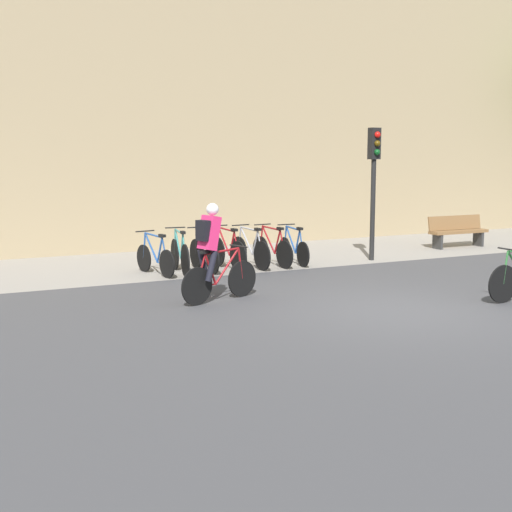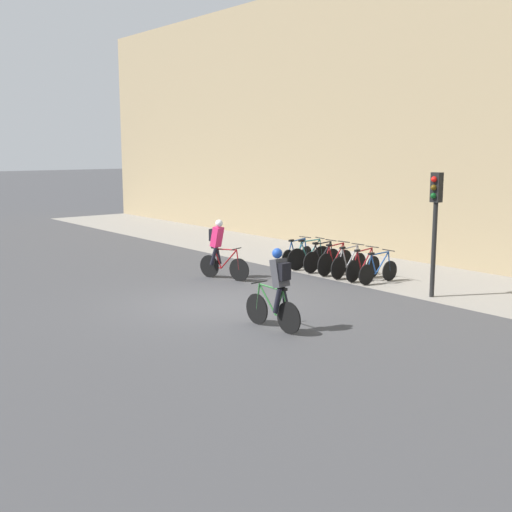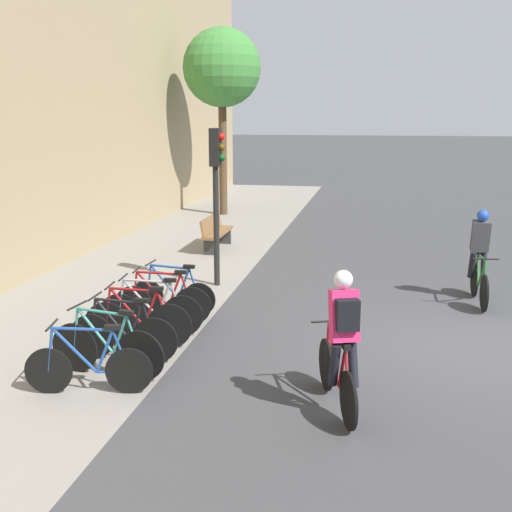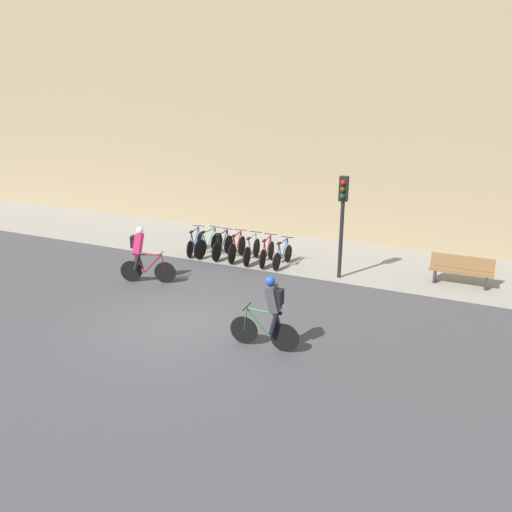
{
  "view_description": "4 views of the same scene",
  "coord_description": "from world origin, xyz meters",
  "px_view_note": "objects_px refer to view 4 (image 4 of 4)",
  "views": [
    {
      "loc": [
        -7.36,
        -9.55,
        2.67
      ],
      "look_at": [
        -1.52,
        2.47,
        0.71
      ],
      "focal_mm": 50.0,
      "sensor_mm": 36.0,
      "label": 1
    },
    {
      "loc": [
        12.72,
        -9.0,
        3.86
      ],
      "look_at": [
        -0.01,
        1.35,
        1.09
      ],
      "focal_mm": 45.0,
      "sensor_mm": 36.0,
      "label": 2
    },
    {
      "loc": [
        -9.78,
        1.67,
        3.53
      ],
      "look_at": [
        0.43,
        3.64,
        1.22
      ],
      "focal_mm": 45.0,
      "sensor_mm": 36.0,
      "label": 3
    },
    {
      "loc": [
        6.65,
        -9.78,
        5.67
      ],
      "look_at": [
        0.73,
        3.28,
        0.93
      ],
      "focal_mm": 35.0,
      "sensor_mm": 36.0,
      "label": 4
    }
  ],
  "objects_px": {
    "parked_bike_0": "(195,243)",
    "traffic_light_pole": "(343,208)",
    "parked_bike_5": "(267,253)",
    "parked_bike_3": "(237,248)",
    "cyclist_pink": "(141,253)",
    "parked_bike_6": "(283,255)",
    "bench": "(461,270)",
    "parked_bike_2": "(223,246)",
    "cyclist_grey": "(271,311)",
    "parked_bike_4": "(252,250)",
    "parked_bike_1": "(209,244)"
  },
  "relations": [
    {
      "from": "parked_bike_6",
      "to": "bench",
      "type": "height_order",
      "value": "parked_bike_6"
    },
    {
      "from": "parked_bike_2",
      "to": "parked_bike_3",
      "type": "bearing_deg",
      "value": 0.01
    },
    {
      "from": "parked_bike_1",
      "to": "parked_bike_2",
      "type": "bearing_deg",
      "value": 0.02
    },
    {
      "from": "parked_bike_4",
      "to": "parked_bike_6",
      "type": "height_order",
      "value": "parked_bike_4"
    },
    {
      "from": "cyclist_grey",
      "to": "parked_bike_3",
      "type": "height_order",
      "value": "cyclist_grey"
    },
    {
      "from": "parked_bike_1",
      "to": "traffic_light_pole",
      "type": "distance_m",
      "value": 5.28
    },
    {
      "from": "parked_bike_4",
      "to": "parked_bike_5",
      "type": "distance_m",
      "value": 0.58
    },
    {
      "from": "parked_bike_0",
      "to": "parked_bike_3",
      "type": "xyz_separation_m",
      "value": [
        1.73,
        0.0,
        0.03
      ]
    },
    {
      "from": "cyclist_grey",
      "to": "parked_bike_6",
      "type": "xyz_separation_m",
      "value": [
        -1.86,
        5.49,
        -0.57
      ]
    },
    {
      "from": "cyclist_pink",
      "to": "parked_bike_4",
      "type": "relative_size",
      "value": 1.04
    },
    {
      "from": "cyclist_pink",
      "to": "parked_bike_3",
      "type": "xyz_separation_m",
      "value": [
        1.69,
        3.2,
        -0.53
      ]
    },
    {
      "from": "cyclist_pink",
      "to": "parked_bike_3",
      "type": "height_order",
      "value": "cyclist_pink"
    },
    {
      "from": "parked_bike_0",
      "to": "parked_bike_2",
      "type": "xyz_separation_m",
      "value": [
        1.15,
        0.0,
        0.02
      ]
    },
    {
      "from": "bench",
      "to": "traffic_light_pole",
      "type": "bearing_deg",
      "value": -165.01
    },
    {
      "from": "parked_bike_6",
      "to": "traffic_light_pole",
      "type": "relative_size",
      "value": 0.49
    },
    {
      "from": "parked_bike_4",
      "to": "bench",
      "type": "relative_size",
      "value": 0.93
    },
    {
      "from": "parked_bike_0",
      "to": "parked_bike_4",
      "type": "xyz_separation_m",
      "value": [
        2.3,
        0.0,
        0.02
      ]
    },
    {
      "from": "parked_bike_5",
      "to": "parked_bike_3",
      "type": "bearing_deg",
      "value": 179.94
    },
    {
      "from": "parked_bike_2",
      "to": "parked_bike_6",
      "type": "distance_m",
      "value": 2.3
    },
    {
      "from": "parked_bike_4",
      "to": "traffic_light_pole",
      "type": "height_order",
      "value": "traffic_light_pole"
    },
    {
      "from": "cyclist_pink",
      "to": "parked_bike_5",
      "type": "relative_size",
      "value": 1.07
    },
    {
      "from": "cyclist_pink",
      "to": "parked_bike_0",
      "type": "distance_m",
      "value": 3.25
    },
    {
      "from": "parked_bike_4",
      "to": "parked_bike_0",
      "type": "bearing_deg",
      "value": -179.98
    },
    {
      "from": "parked_bike_5",
      "to": "traffic_light_pole",
      "type": "bearing_deg",
      "value": -6.39
    },
    {
      "from": "parked_bike_5",
      "to": "parked_bike_6",
      "type": "xyz_separation_m",
      "value": [
        0.57,
        -0.0,
        -0.02
      ]
    },
    {
      "from": "cyclist_grey",
      "to": "parked_bike_2",
      "type": "height_order",
      "value": "cyclist_grey"
    },
    {
      "from": "cyclist_pink",
      "to": "traffic_light_pole",
      "type": "xyz_separation_m",
      "value": [
        5.48,
        2.91,
        1.32
      ]
    },
    {
      "from": "parked_bike_2",
      "to": "bench",
      "type": "height_order",
      "value": "parked_bike_2"
    },
    {
      "from": "parked_bike_0",
      "to": "traffic_light_pole",
      "type": "xyz_separation_m",
      "value": [
        5.51,
        -0.29,
        1.88
      ]
    },
    {
      "from": "parked_bike_1",
      "to": "parked_bike_5",
      "type": "bearing_deg",
      "value": -0.02
    },
    {
      "from": "parked_bike_5",
      "to": "bench",
      "type": "height_order",
      "value": "parked_bike_5"
    },
    {
      "from": "parked_bike_6",
      "to": "traffic_light_pole",
      "type": "height_order",
      "value": "traffic_light_pole"
    },
    {
      "from": "cyclist_pink",
      "to": "parked_bike_2",
      "type": "bearing_deg",
      "value": 70.79
    },
    {
      "from": "cyclist_pink",
      "to": "cyclist_grey",
      "type": "relative_size",
      "value": 1.0
    },
    {
      "from": "parked_bike_3",
      "to": "parked_bike_6",
      "type": "height_order",
      "value": "parked_bike_3"
    },
    {
      "from": "parked_bike_3",
      "to": "parked_bike_4",
      "type": "relative_size",
      "value": 0.99
    },
    {
      "from": "parked_bike_0",
      "to": "bench",
      "type": "relative_size",
      "value": 0.88
    },
    {
      "from": "parked_bike_2",
      "to": "parked_bike_6",
      "type": "height_order",
      "value": "parked_bike_2"
    },
    {
      "from": "bench",
      "to": "parked_bike_5",
      "type": "bearing_deg",
      "value": -173.93
    },
    {
      "from": "bench",
      "to": "cyclist_pink",
      "type": "bearing_deg",
      "value": -156.88
    },
    {
      "from": "parked_bike_4",
      "to": "parked_bike_5",
      "type": "relative_size",
      "value": 1.02
    },
    {
      "from": "cyclist_pink",
      "to": "parked_bike_3",
      "type": "bearing_deg",
      "value": 62.14
    },
    {
      "from": "parked_bike_6",
      "to": "bench",
      "type": "relative_size",
      "value": 0.86
    },
    {
      "from": "traffic_light_pole",
      "to": "parked_bike_3",
      "type": "bearing_deg",
      "value": 175.53
    },
    {
      "from": "parked_bike_1",
      "to": "cyclist_pink",
      "type": "bearing_deg",
      "value": -99.56
    },
    {
      "from": "parked_bike_5",
      "to": "traffic_light_pole",
      "type": "distance_m",
      "value": 3.24
    },
    {
      "from": "traffic_light_pole",
      "to": "bench",
      "type": "relative_size",
      "value": 1.76
    },
    {
      "from": "bench",
      "to": "parked_bike_0",
      "type": "bearing_deg",
      "value": -175.84
    },
    {
      "from": "bench",
      "to": "parked_bike_6",
      "type": "bearing_deg",
      "value": -173.31
    },
    {
      "from": "cyclist_grey",
      "to": "parked_bike_4",
      "type": "relative_size",
      "value": 1.04
    }
  ]
}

